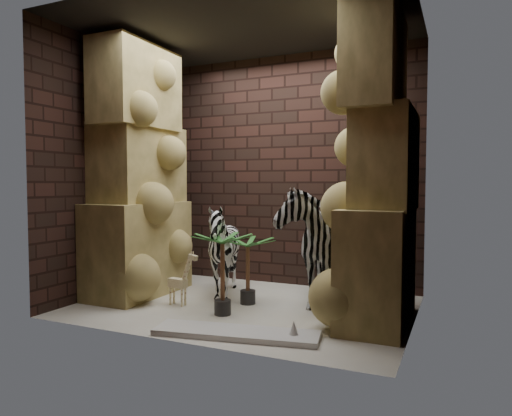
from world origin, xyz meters
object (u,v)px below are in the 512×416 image
at_px(giraffe_toy, 178,277).
at_px(palm_back, 223,274).
at_px(zebra_right, 308,234).
at_px(palm_front, 248,270).
at_px(zebra_left, 223,256).
at_px(surfboard, 236,333).

bearing_deg(giraffe_toy, palm_back, -6.03).
distance_m(zebra_right, palm_front, 0.79).
height_order(giraffe_toy, palm_back, palm_back).
bearing_deg(zebra_left, giraffe_toy, -101.83).
relative_size(zebra_right, giraffe_toy, 2.48).
distance_m(palm_front, palm_back, 0.49).
bearing_deg(zebra_left, surfboard, -34.64).
distance_m(zebra_right, palm_back, 1.11).
bearing_deg(palm_front, giraffe_toy, -152.07).
bearing_deg(palm_back, zebra_left, 117.58).
distance_m(zebra_right, giraffe_toy, 1.52).
bearing_deg(surfboard, zebra_left, 112.68).
bearing_deg(palm_back, palm_front, 83.80).
distance_m(zebra_left, giraffe_toy, 0.59).
distance_m(zebra_left, palm_back, 0.67).
height_order(palm_back, surfboard, palm_back).
bearing_deg(surfboard, palm_back, 117.98).
height_order(palm_front, surfboard, palm_front).
xyz_separation_m(zebra_left, palm_front, (0.36, -0.10, -0.12)).
xyz_separation_m(zebra_right, giraffe_toy, (-1.26, -0.71, -0.46)).
xyz_separation_m(zebra_right, surfboard, (-0.22, -1.37, -0.74)).
height_order(zebra_right, palm_back, zebra_right).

